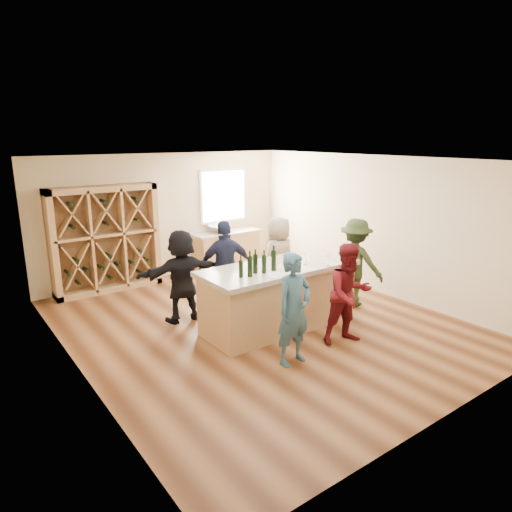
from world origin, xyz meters
TOP-DOWN VIEW (x-y plane):
  - floor at (0.00, 0.00)m, footprint 6.00×7.00m
  - ceiling at (0.00, 0.00)m, footprint 6.00×7.00m
  - wall_back at (0.00, 3.55)m, footprint 6.00×0.10m
  - wall_front at (0.00, -3.55)m, footprint 6.00×0.10m
  - wall_left at (-3.05, 0.00)m, footprint 0.10×7.00m
  - wall_right at (3.05, 0.00)m, footprint 0.10×7.00m
  - window_frame at (1.50, 3.47)m, footprint 1.30×0.06m
  - window_pane at (1.50, 3.44)m, footprint 1.18×0.01m
  - wine_rack at (-1.50, 3.27)m, footprint 2.20×0.45m
  - back_counter_base at (1.40, 3.20)m, footprint 1.60×0.58m
  - back_counter_top at (1.40, 3.20)m, footprint 1.70×0.62m
  - sink at (1.20, 3.20)m, footprint 0.54×0.54m
  - faucet at (1.20, 3.38)m, footprint 0.02×0.02m
  - tasting_counter_base at (0.20, -0.32)m, footprint 2.60×1.00m
  - tasting_counter_top at (0.20, -0.32)m, footprint 2.72×1.12m
  - wine_bottle_a at (-0.68, -0.48)m, footprint 0.07×0.07m
  - wine_bottle_b at (-0.54, -0.52)m, footprint 0.09×0.09m
  - wine_bottle_c at (-0.37, -0.43)m, footprint 0.09×0.09m
  - wine_bottle_d at (-0.26, -0.50)m, footprint 0.09×0.09m
  - wine_bottle_e at (-0.05, -0.48)m, footprint 0.09×0.09m
  - wine_glass_a at (-0.13, -0.74)m, footprint 0.08×0.08m
  - wine_glass_b at (0.42, -0.77)m, footprint 0.06×0.06m
  - wine_glass_c at (0.85, -0.82)m, footprint 0.07×0.07m
  - wine_glass_d at (0.61, -0.52)m, footprint 0.08×0.08m
  - tasting_menu_a at (-0.16, -0.69)m, footprint 0.29×0.35m
  - tasting_menu_b at (0.39, -0.70)m, footprint 0.26×0.32m
  - tasting_menu_c at (1.01, -0.71)m, footprint 0.23×0.29m
  - person_near_left at (-0.44, -1.44)m, footprint 0.63×0.48m
  - person_near_right at (0.69, -1.44)m, footprint 0.86×0.60m
  - person_server at (2.02, -0.36)m, footprint 0.85×1.19m
  - person_far_mid at (-0.15, 0.79)m, footprint 1.11×0.79m
  - person_far_right at (1.06, 0.76)m, footprint 0.89×0.66m
  - person_far_left at (-0.99, 0.89)m, footprint 1.55×0.64m

SIDE VIEW (x-z plane):
  - floor at x=0.00m, z-range -0.10..0.00m
  - back_counter_base at x=1.40m, z-range 0.00..0.86m
  - tasting_counter_base at x=0.20m, z-range 0.00..1.00m
  - person_near_right at x=0.69m, z-range 0.00..1.60m
  - person_near_left at x=-0.44m, z-range 0.00..1.63m
  - person_far_left at x=-0.99m, z-range 0.00..1.64m
  - person_far_right at x=1.06m, z-range 0.00..1.66m
  - person_server at x=2.02m, z-range 0.00..1.68m
  - person_far_mid at x=-0.15m, z-range 0.00..1.71m
  - back_counter_top at x=1.40m, z-range 0.86..0.92m
  - sink at x=1.20m, z-range 0.92..1.11m
  - tasting_counter_top at x=0.20m, z-range 1.00..1.08m
  - faucet at x=1.20m, z-range 0.92..1.22m
  - tasting_menu_a at x=-0.16m, z-range 1.08..1.08m
  - tasting_menu_b at x=0.39m, z-range 1.08..1.08m
  - tasting_menu_c at x=1.01m, z-range 1.08..1.08m
  - wine_rack at x=-1.50m, z-range 0.00..2.20m
  - wine_glass_b at x=0.42m, z-range 1.08..1.24m
  - wine_glass_c at x=0.85m, z-range 1.08..1.26m
  - wine_glass_d at x=0.61m, z-range 1.08..1.27m
  - wine_glass_a at x=-0.13m, z-range 1.08..1.28m
  - wine_bottle_a at x=-0.68m, z-range 1.08..1.35m
  - wine_bottle_d at x=-0.26m, z-range 1.08..1.37m
  - wine_bottle_c at x=-0.37m, z-range 1.08..1.39m
  - wine_bottle_b at x=-0.54m, z-range 1.08..1.40m
  - wine_bottle_e at x=-0.05m, z-range 1.08..1.41m
  - wall_back at x=0.00m, z-range 0.00..2.80m
  - wall_front at x=0.00m, z-range 0.00..2.80m
  - wall_left at x=-3.05m, z-range 0.00..2.80m
  - wall_right at x=3.05m, z-range 0.00..2.80m
  - window_frame at x=1.50m, z-range 1.10..2.40m
  - window_pane at x=1.50m, z-range 1.16..2.34m
  - ceiling at x=0.00m, z-range 2.80..2.90m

